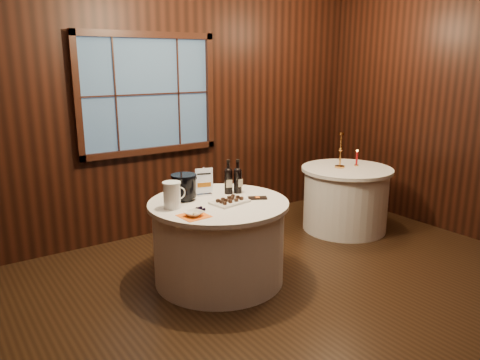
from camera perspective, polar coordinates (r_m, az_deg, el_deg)
ground at (r=3.83m, az=5.82°, el=-17.38°), size 6.00×6.00×0.00m
back_wall at (r=5.41m, az=-11.20°, el=9.12°), size 6.00×0.10×3.00m
main_table at (r=4.38m, az=-2.59°, el=-7.42°), size 1.28×1.28×0.77m
side_table at (r=5.83m, az=12.72°, el=-2.20°), size 1.08×1.08×0.77m
sign_stand at (r=4.44m, az=-4.38°, el=-0.69°), size 0.16×0.12×0.27m
port_bottle_left at (r=4.47m, az=-1.42°, el=0.13°), size 0.08×0.09×0.33m
port_bottle_right at (r=4.49m, az=-0.28°, el=0.18°), size 0.08×0.09×0.33m
ice_bucket at (r=4.30m, az=-6.84°, el=-0.80°), size 0.23×0.23×0.24m
chocolate_plate at (r=4.20m, az=-1.27°, el=-2.56°), size 0.36×0.27×0.05m
chocolate_box at (r=4.34m, az=2.16°, el=-2.20°), size 0.19×0.16×0.01m
grape_bunch at (r=3.97m, az=-4.98°, el=-3.60°), size 0.17×0.06×0.04m
glass_pitcher at (r=4.08m, az=-8.27°, el=-1.80°), size 0.21×0.16×0.23m
orange_napkin at (r=3.87m, az=-5.64°, el=-4.39°), size 0.24×0.24×0.00m
cracker_bowl at (r=3.87m, az=-5.64°, el=-4.10°), size 0.19×0.19×0.04m
brass_candlestick at (r=5.69m, az=12.13°, el=3.00°), size 0.12×0.12×0.42m
red_candle at (r=5.85m, az=14.04°, el=2.44°), size 0.05×0.05×0.20m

